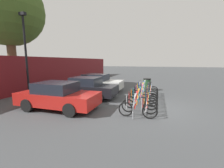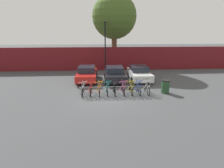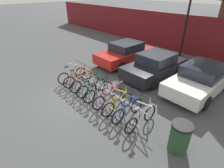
{
  "view_description": "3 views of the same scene",
  "coord_description": "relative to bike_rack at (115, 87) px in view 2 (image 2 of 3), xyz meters",
  "views": [
    {
      "loc": [
        -8.02,
        -0.27,
        2.47
      ],
      "look_at": [
        -0.56,
        2.03,
        1.27
      ],
      "focal_mm": 24.0,
      "sensor_mm": 36.0,
      "label": 1
    },
    {
      "loc": [
        -0.33,
        -11.93,
        4.48
      ],
      "look_at": [
        0.54,
        0.97,
        0.68
      ],
      "focal_mm": 28.0,
      "sensor_mm": 36.0,
      "label": 2
    },
    {
      "loc": [
        6.14,
        -3.54,
        4.52
      ],
      "look_at": [
        1.11,
        0.96,
        0.79
      ],
      "focal_mm": 28.0,
      "sensor_mm": 36.0,
      "label": 3
    }
  ],
  "objects": [
    {
      "name": "bicycle_black",
      "position": [
        -0.06,
        -0.15,
        -0.13
      ],
      "size": [
        0.68,
        1.71,
        1.05
      ],
      "rotation": [
        0.0,
        0.0,
        -0.06
      ],
      "color": "black",
      "rests_on": "ground"
    },
    {
      "name": "bicycle_orange",
      "position": [
        -1.2,
        -0.15,
        -0.13
      ],
      "size": [
        0.68,
        1.71,
        1.05
      ],
      "rotation": [
        0.0,
        0.0,
        0.02
      ],
      "color": "black",
      "rests_on": "ground"
    },
    {
      "name": "bicycle_red",
      "position": [
        -1.83,
        -0.15,
        -0.13
      ],
      "size": [
        0.68,
        1.71,
        1.05
      ],
      "rotation": [
        0.0,
        0.0,
        -0.06
      ],
      "color": "black",
      "rests_on": "ground"
    },
    {
      "name": "tree_behind_hoarding",
      "position": [
        0.78,
        10.62,
        5.89
      ],
      "size": [
        5.53,
        5.53,
        9.21
      ],
      "color": "brown",
      "rests_on": "ground"
    },
    {
      "name": "hoarding_wall",
      "position": [
        -0.75,
        8.82,
        0.91
      ],
      "size": [
        36.0,
        0.16,
        2.82
      ],
      "primitive_type": "cube",
      "color": "maroon",
      "rests_on": "ground"
    },
    {
      "name": "ground_plane",
      "position": [
        -0.75,
        -0.68,
        -0.5
      ],
      "size": [
        120.0,
        120.0,
        0.0
      ],
      "primitive_type": "plane",
      "color": "#424447"
    },
    {
      "name": "bike_rack",
      "position": [
        0.0,
        0.0,
        0.0
      ],
      "size": [
        5.38,
        0.04,
        0.57
      ],
      "color": "gray",
      "rests_on": "ground"
    },
    {
      "name": "bicycle_blue",
      "position": [
        1.75,
        -0.15,
        -0.13
      ],
      "size": [
        0.68,
        1.71,
        1.05
      ],
      "rotation": [
        0.0,
        0.0,
        -0.05
      ],
      "color": "black",
      "rests_on": "ground"
    },
    {
      "name": "car_red",
      "position": [
        -2.39,
        3.94,
        0.19
      ],
      "size": [
        1.91,
        4.11,
        1.4
      ],
      "color": "red",
      "rests_on": "ground"
    },
    {
      "name": "car_black",
      "position": [
        0.25,
        3.59,
        0.19
      ],
      "size": [
        1.91,
        3.91,
        1.4
      ],
      "color": "black",
      "rests_on": "ground"
    },
    {
      "name": "trash_bin",
      "position": [
        3.88,
        -0.1,
        0.02
      ],
      "size": [
        0.63,
        0.63,
        1.03
      ],
      "color": "#234728",
      "rests_on": "ground"
    },
    {
      "name": "bicycle_yellow",
      "position": [
        1.2,
        -0.15,
        -0.13
      ],
      "size": [
        0.68,
        1.71,
        1.05
      ],
      "rotation": [
        0.0,
        0.0,
        0.05
      ],
      "color": "black",
      "rests_on": "ground"
    },
    {
      "name": "bicycle_white",
      "position": [
        2.42,
        -0.15,
        -0.13
      ],
      "size": [
        0.68,
        1.71,
        1.05
      ],
      "rotation": [
        0.0,
        0.0,
        0.04
      ],
      "color": "black",
      "rests_on": "ground"
    },
    {
      "name": "bicycle_teal",
      "position": [
        -0.61,
        -0.15,
        -0.13
      ],
      "size": [
        0.68,
        1.71,
        1.05
      ],
      "rotation": [
        0.0,
        0.0,
        -0.03
      ],
      "color": "black",
      "rests_on": "ground"
    },
    {
      "name": "bicycle_silver",
      "position": [
        -2.42,
        -0.15,
        -0.13
      ],
      "size": [
        0.68,
        1.71,
        1.05
      ],
      "rotation": [
        0.0,
        0.0,
        0.05
      ],
      "color": "black",
      "rests_on": "ground"
    },
    {
      "name": "bicycle_pink",
      "position": [
        0.6,
        -0.15,
        -0.13
      ],
      "size": [
        0.68,
        1.71,
        1.05
      ],
      "rotation": [
        0.0,
        0.0,
        0.07
      ],
      "color": "black",
      "rests_on": "ground"
    },
    {
      "name": "car_white",
      "position": [
        2.69,
        3.93,
        0.19
      ],
      "size": [
        1.91,
        4.23,
        1.4
      ],
      "color": "silver",
      "rests_on": "ground"
    },
    {
      "name": "lamp_post",
      "position": [
        -0.49,
        7.83,
        2.68
      ],
      "size": [
        0.24,
        0.44,
        5.66
      ],
      "color": "black",
      "rests_on": "ground"
    }
  ]
}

